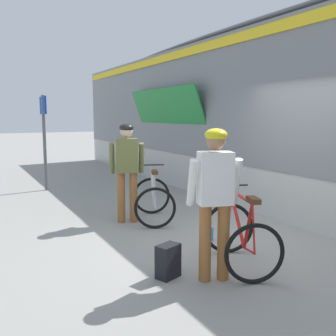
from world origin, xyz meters
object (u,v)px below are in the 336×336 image
object	(u,v)px
train_car	(303,112)
bicycle_near_red	(241,236)
cyclist_near_in_white	(215,191)
water_bottle_by_the_backpack	(171,262)
platform_sign_post	(44,126)
bicycle_far_silver	(153,199)
water_bottle_near_the_bikes	(211,234)
cyclist_far_in_olive	(127,164)
backpack_on_platform	(168,261)

from	to	relation	value
train_car	bicycle_near_red	world-z (taller)	train_car
train_car	cyclist_near_in_white	xyz separation A→B (m)	(-3.96, -2.49, -0.91)
bicycle_near_red	water_bottle_by_the_backpack	size ratio (longest dim) A/B	5.44
platform_sign_post	cyclist_near_in_white	bearing A→B (deg)	-84.17
bicycle_near_red	water_bottle_by_the_backpack	bearing A→B (deg)	160.23
bicycle_far_silver	water_bottle_near_the_bikes	size ratio (longest dim) A/B	6.17
water_bottle_near_the_bikes	bicycle_far_silver	bearing A→B (deg)	101.80
water_bottle_near_the_bikes	water_bottle_by_the_backpack	distance (m)	1.34
cyclist_far_in_olive	bicycle_far_silver	world-z (taller)	cyclist_far_in_olive
platform_sign_post	bicycle_far_silver	bearing A→B (deg)	-73.56
train_car	bicycle_far_silver	xyz separation A→B (m)	(-3.47, 0.16, -1.56)
cyclist_far_in_olive	bicycle_near_red	world-z (taller)	cyclist_far_in_olive
train_car	water_bottle_near_the_bikes	size ratio (longest dim) A/B	99.46
train_car	water_bottle_by_the_backpack	bearing A→B (deg)	-154.67
cyclist_near_in_white	water_bottle_near_the_bikes	world-z (taller)	cyclist_near_in_white
backpack_on_platform	water_bottle_by_the_backpack	bearing A→B (deg)	30.31
backpack_on_platform	water_bottle_by_the_backpack	world-z (taller)	backpack_on_platform
water_bottle_near_the_bikes	cyclist_near_in_white	bearing A→B (deg)	-122.71
train_car	platform_sign_post	world-z (taller)	train_car
cyclist_far_in_olive	backpack_on_platform	bearing A→B (deg)	-101.02
water_bottle_by_the_backpack	backpack_on_platform	bearing A→B (deg)	-127.61
backpack_on_platform	train_car	bearing A→B (deg)	4.31
cyclist_near_in_white	platform_sign_post	xyz separation A→B (m)	(-0.67, 6.57, 0.57)
bicycle_far_silver	backpack_on_platform	world-z (taller)	bicycle_far_silver
cyclist_near_in_white	water_bottle_by_the_backpack	xyz separation A→B (m)	(-0.32, 0.46, -0.94)
cyclist_far_in_olive	cyclist_near_in_white	bearing A→B (deg)	-90.87
cyclist_far_in_olive	bicycle_near_red	xyz separation A→B (m)	(0.47, -2.63, -0.65)
water_bottle_near_the_bikes	water_bottle_by_the_backpack	world-z (taller)	water_bottle_by_the_backpack
cyclist_near_in_white	cyclist_far_in_olive	size ratio (longest dim) A/B	1.00
platform_sign_post	water_bottle_by_the_backpack	bearing A→B (deg)	-86.71
cyclist_near_in_white	platform_sign_post	distance (m)	6.63
train_car	bicycle_near_red	bearing A→B (deg)	-146.03
train_car	cyclist_near_in_white	size ratio (longest dim) A/B	11.51
bicycle_far_silver	backpack_on_platform	size ratio (longest dim) A/B	3.14
bicycle_near_red	bicycle_far_silver	size ratio (longest dim) A/B	0.99
bicycle_far_silver	water_bottle_near_the_bikes	xyz separation A→B (m)	(0.30, -1.43, -0.30)
platform_sign_post	backpack_on_platform	bearing A→B (deg)	-87.91
bicycle_far_silver	backpack_on_platform	xyz separation A→B (m)	(-0.93, -2.35, -0.20)
cyclist_far_in_olive	bicycle_near_red	distance (m)	2.75
water_bottle_by_the_backpack	cyclist_far_in_olive	bearing A→B (deg)	81.16
cyclist_far_in_olive	bicycle_far_silver	xyz separation A→B (m)	(0.44, -0.14, -0.65)
backpack_on_platform	bicycle_near_red	bearing A→B (deg)	-30.44
cyclist_far_in_olive	water_bottle_by_the_backpack	world-z (taller)	cyclist_far_in_olive
cyclist_far_in_olive	platform_sign_post	size ratio (longest dim) A/B	0.73
train_car	cyclist_far_in_olive	bearing A→B (deg)	175.59
water_bottle_by_the_backpack	platform_sign_post	world-z (taller)	platform_sign_post
train_car	cyclist_far_in_olive	distance (m)	4.03
bicycle_far_silver	backpack_on_platform	distance (m)	2.53
bicycle_far_silver	bicycle_near_red	bearing A→B (deg)	-89.47
bicycle_far_silver	backpack_on_platform	bearing A→B (deg)	-111.59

